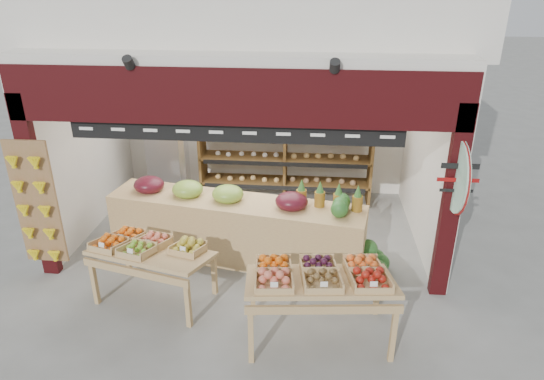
{
  "coord_description": "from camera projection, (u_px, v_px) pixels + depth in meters",
  "views": [
    {
      "loc": [
        1.01,
        -6.75,
        3.99
      ],
      "look_at": [
        0.4,
        -0.2,
        1.06
      ],
      "focal_mm": 32.0,
      "sensor_mm": 36.0,
      "label": 1
    }
  ],
  "objects": [
    {
      "name": "cardboard_stack",
      "position": [
        162.0,
        217.0,
        8.16
      ],
      "size": [
        1.01,
        0.74,
        0.67
      ],
      "color": "beige",
      "rests_on": "ground"
    },
    {
      "name": "watermelon_pile",
      "position": [
        366.0,
        260.0,
        7.04
      ],
      "size": [
        0.71,
        0.68,
        0.52
      ],
      "color": "#184A18",
      "rests_on": "ground"
    },
    {
      "name": "back_shelving",
      "position": [
        285.0,
        140.0,
        8.93
      ],
      "size": [
        3.21,
        0.53,
        1.97
      ],
      "color": "brown",
      "rests_on": "ground"
    },
    {
      "name": "ground",
      "position": [
        249.0,
        244.0,
        7.85
      ],
      "size": [
        60.0,
        60.0,
        0.0
      ],
      "primitive_type": "plane",
      "color": "slate",
      "rests_on": "ground"
    },
    {
      "name": "banana_board",
      "position": [
        36.0,
        206.0,
        6.56
      ],
      "size": [
        0.6,
        0.15,
        1.8
      ],
      "color": "#956443",
      "rests_on": "ground"
    },
    {
      "name": "display_table_left",
      "position": [
        146.0,
        248.0,
        6.28
      ],
      "size": [
        1.65,
        1.18,
        0.97
      ],
      "color": "tan",
      "rests_on": "ground"
    },
    {
      "name": "refrigerator",
      "position": [
        168.0,
        149.0,
        9.3
      ],
      "size": [
        0.81,
        0.81,
        1.84
      ],
      "primitive_type": "cube",
      "rotation": [
        0.0,
        0.0,
        0.14
      ],
      "color": "silver",
      "rests_on": "ground"
    },
    {
      "name": "mid_counter",
      "position": [
        235.0,
        227.0,
        7.27
      ],
      "size": [
        3.9,
        1.4,
        1.19
      ],
      "color": "tan",
      "rests_on": "ground"
    },
    {
      "name": "gift_sign",
      "position": [
        458.0,
        177.0,
        5.86
      ],
      "size": [
        0.04,
        0.93,
        0.92
      ],
      "color": "#C2F4D7",
      "rests_on": "ground"
    },
    {
      "name": "display_table_right",
      "position": [
        320.0,
        277.0,
        5.51
      ],
      "size": [
        1.78,
        1.11,
        1.07
      ],
      "color": "tan",
      "rests_on": "ground"
    }
  ]
}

